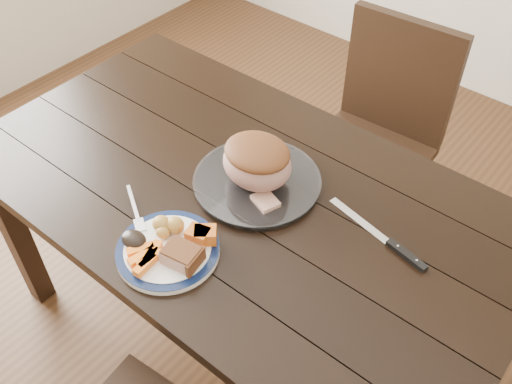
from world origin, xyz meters
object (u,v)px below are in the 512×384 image
Objects in this scene: chair_far at (378,130)px; dinner_plate at (168,251)px; pork_slice at (182,256)px; serving_platter at (257,183)px; fork at (136,211)px; roast_joint at (257,163)px; carving_knife at (394,246)px; dining_table at (239,210)px.

chair_far is 1.05m from dinner_plate.
chair_far is at bearing 91.51° from pork_slice.
pork_slice is (0.04, -0.34, 0.03)m from serving_platter.
fork is 0.35m from roast_joint.
pork_slice is at bearing -82.70° from roast_joint.
dinner_plate is at bearing 84.56° from chair_far.
serving_platter is 1.75× the size of roast_joint.
fork is 0.51× the size of carving_knife.
serving_platter is 4.04× the size of pork_slice.
roast_joint is at bearing 53.77° from dining_table.
serving_platter reaches higher than dinner_plate.
pork_slice is at bearing -123.56° from carving_knife.
pork_slice is 0.22m from fork.
chair_far is at bearing 86.32° from dining_table.
roast_joint is at bearing 87.46° from dinner_plate.
dining_table is 0.33m from pork_slice.
serving_platter is 1.10× the size of carving_knife.
dining_table is 1.73× the size of chair_far.
serving_platter is 0.35m from fork.
fork is at bearing 168.25° from dinner_plate.
chair_far reaches higher than dining_table.
serving_platter is at bearing 90.00° from roast_joint.
fork is 0.81× the size of roast_joint.
chair_far is at bearing 109.34° from fork.
chair_far is 10.71× the size of pork_slice.
serving_platter is (0.01, 0.33, 0.00)m from dinner_plate.
carving_knife is at bearing 60.70° from fork.
roast_joint is at bearing 84.96° from chair_far.
serving_platter is 0.07m from roast_joint.
roast_joint is (0.01, 0.33, 0.07)m from dinner_plate.
roast_joint is at bearing 90.45° from fork.
carving_knife is at bearing 46.07° from pork_slice.
dining_table is 4.60× the size of serving_platter.
dining_table is at bearing -158.16° from carving_knife.
carving_knife is (0.37, 0.39, -0.03)m from pork_slice.
roast_joint is at bearing 97.30° from pork_slice.
fork reaches higher than carving_knife.
pork_slice is at bearing -75.77° from dining_table.
pork_slice reaches higher than fork.
carving_knife is at bearing 11.47° from dining_table.
chair_far reaches higher than fork.
serving_platter is (-0.02, -0.70, 0.23)m from chair_far.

